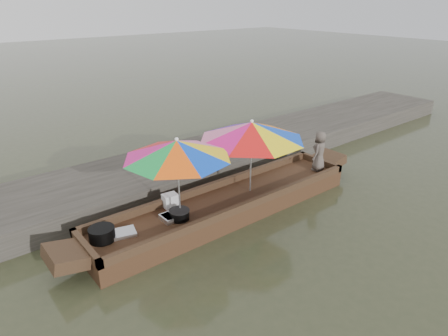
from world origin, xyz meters
TOP-DOWN VIEW (x-y plane):
  - water at (0.00, 0.00)m, footprint 80.00×80.00m
  - dock at (0.00, 2.20)m, footprint 22.00×2.20m
  - boat_hull at (0.00, 0.00)m, footprint 5.92×1.20m
  - cooking_pot at (-2.57, 0.16)m, footprint 0.44×0.44m
  - tray_crayfish at (-1.25, 0.02)m, footprint 0.47×0.33m
  - tray_scallop at (-2.25, 0.10)m, footprint 0.54×0.43m
  - charcoal_grill at (-1.18, -0.07)m, footprint 0.36×0.36m
  - supply_bag at (-1.06, 0.45)m, footprint 0.30×0.25m
  - vendor at (2.61, -0.18)m, footprint 0.54×0.44m
  - umbrella_bow at (-1.12, 0.00)m, footprint 2.24×2.24m
  - umbrella_stern at (0.62, 0.00)m, footprint 2.77×2.77m

SIDE VIEW (x-z plane):
  - water at x=0.00m, z-range 0.00..0.00m
  - boat_hull at x=0.00m, z-range 0.00..0.35m
  - dock at x=0.00m, z-range 0.00..0.50m
  - tray_scallop at x=-2.25m, z-range 0.35..0.41m
  - tray_crayfish at x=-1.25m, z-range 0.35..0.44m
  - charcoal_grill at x=-1.18m, z-range 0.35..0.52m
  - cooking_pot at x=-2.57m, z-range 0.35..0.58m
  - supply_bag at x=-1.06m, z-range 0.35..0.61m
  - vendor at x=2.61m, z-range 0.35..1.30m
  - umbrella_bow at x=-1.12m, z-range 0.35..1.90m
  - umbrella_stern at x=0.62m, z-range 0.35..1.90m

